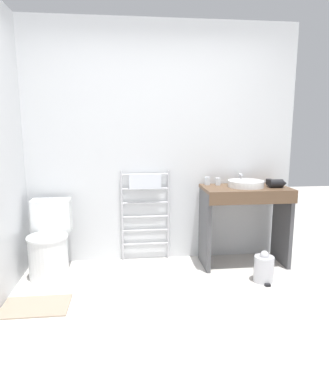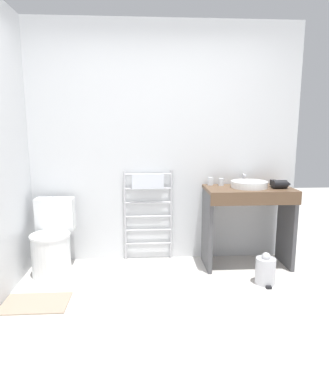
% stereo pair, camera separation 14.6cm
% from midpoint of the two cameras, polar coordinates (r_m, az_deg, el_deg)
% --- Properties ---
extents(ground_plane, '(12.00, 12.00, 0.00)m').
position_cam_midpoint_polar(ground_plane, '(2.69, 2.93, -23.11)').
color(ground_plane, silver).
extents(wall_back, '(3.08, 0.12, 2.61)m').
position_cam_midpoint_polar(wall_back, '(3.85, 0.36, 7.89)').
color(wall_back, silver).
rests_on(wall_back, ground_plane).
extents(toilet, '(0.40, 0.54, 0.77)m').
position_cam_midpoint_polar(toilet, '(3.72, -17.13, -8.27)').
color(toilet, white).
rests_on(toilet, ground_plane).
extents(towel_radiator, '(0.55, 0.06, 1.03)m').
position_cam_midpoint_polar(towel_radiator, '(3.81, -1.65, -1.05)').
color(towel_radiator, silver).
rests_on(towel_radiator, ground_plane).
extents(vanity_counter, '(0.92, 0.52, 0.87)m').
position_cam_midpoint_polar(vanity_counter, '(3.80, 14.84, -3.57)').
color(vanity_counter, brown).
rests_on(vanity_counter, ground_plane).
extents(sink_basin, '(0.38, 0.38, 0.07)m').
position_cam_midpoint_polar(sink_basin, '(3.75, 15.01, 1.27)').
color(sink_basin, white).
rests_on(sink_basin, vanity_counter).
extents(faucet, '(0.02, 0.10, 0.12)m').
position_cam_midpoint_polar(faucet, '(3.94, 14.09, 2.38)').
color(faucet, silver).
rests_on(faucet, vanity_counter).
extents(cup_near_wall, '(0.06, 0.06, 0.09)m').
position_cam_midpoint_polar(cup_near_wall, '(3.82, 8.76, 1.79)').
color(cup_near_wall, silver).
rests_on(cup_near_wall, vanity_counter).
extents(cup_near_edge, '(0.06, 0.06, 0.08)m').
position_cam_midpoint_polar(cup_near_edge, '(3.81, 10.51, 1.66)').
color(cup_near_edge, silver).
rests_on(cup_near_edge, vanity_counter).
extents(hair_dryer, '(0.19, 0.18, 0.09)m').
position_cam_midpoint_polar(hair_dryer, '(3.80, 19.77, 1.25)').
color(hair_dryer, black).
rests_on(hair_dryer, vanity_counter).
extents(trash_bin, '(0.19, 0.22, 0.32)m').
position_cam_midpoint_polar(trash_bin, '(3.55, 17.62, -12.32)').
color(trash_bin, silver).
rests_on(trash_bin, ground_plane).
extents(bath_mat, '(0.56, 0.36, 0.01)m').
position_cam_midpoint_polar(bath_mat, '(3.27, -19.44, -17.10)').
color(bath_mat, gray).
rests_on(bath_mat, ground_plane).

